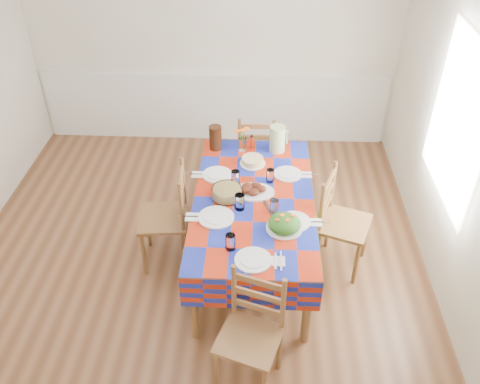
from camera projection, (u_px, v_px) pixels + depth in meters
The scene contains 23 objects.
room at pixel (185, 150), 4.10m from camera, with size 4.58×5.08×2.78m.
wainscot at pixel (214, 106), 6.61m from camera, with size 4.41×0.06×0.92m.
window_right at pixel (458, 122), 4.17m from camera, with size 1.40×1.40×0.00m, color white.
dining_table at pixel (254, 205), 4.59m from camera, with size 1.08×2.00×0.78m.
setting_near_head at pixel (246, 253), 3.92m from camera, with size 0.47×0.31×0.14m.
setting_left_near at pixel (224, 212), 4.33m from camera, with size 0.56×0.33×0.15m.
setting_left_far at pixel (223, 176), 4.76m from camera, with size 0.52×0.31×0.14m.
setting_right_near at pixel (288, 216), 4.29m from camera, with size 0.51×0.29×0.13m.
setting_right_far at pixel (282, 174), 4.78m from camera, with size 0.51×0.29×0.13m.
meat_platter at pixel (253, 190), 4.58m from camera, with size 0.39×0.28×0.08m.
salad_platter at pixel (284, 224), 4.17m from camera, with size 0.30×0.30×0.13m.
pasta_bowl at pixel (227, 193), 4.52m from camera, with size 0.27×0.27×0.10m.
cake at pixel (253, 161), 4.96m from camera, with size 0.25×0.25×0.07m.
serving_utensils at pixel (270, 204), 4.45m from camera, with size 0.15×0.34×0.01m.
flower_vase at pixel (242, 141), 5.12m from camera, with size 0.16×0.14×0.26m.
hot_sauce at pixel (252, 141), 5.18m from camera, with size 0.04×0.04×0.15m, color red.
green_pitcher at pixel (277, 139), 5.10m from camera, with size 0.16×0.16×0.27m, color beige.
tea_pitcher at pixel (215, 138), 5.13m from camera, with size 0.13×0.13×0.25m, color black.
name_card at pixel (250, 272), 3.79m from camera, with size 0.08×0.03×0.02m, color white.
chair_near at pixel (251, 335), 3.70m from camera, with size 0.55×0.53×0.99m.
chair_far at pixel (256, 152), 5.73m from camera, with size 0.43×0.41×0.97m.
chair_left at pixel (168, 218), 4.73m from camera, with size 0.49×0.51×1.05m.
chair_right at pixel (340, 223), 4.68m from camera, with size 0.56×0.58×1.03m.
Camera 1 is at (0.61, -3.47, 3.53)m, focal length 38.00 mm.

